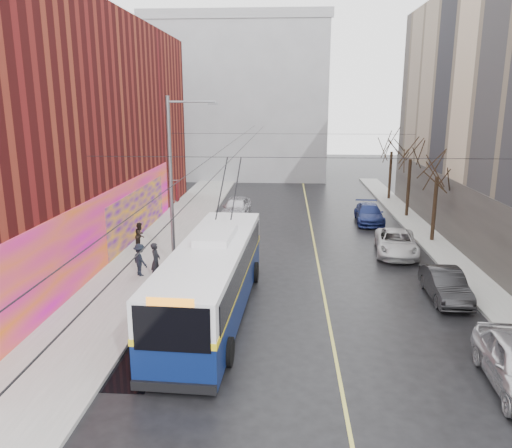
% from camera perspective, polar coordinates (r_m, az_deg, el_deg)
% --- Properties ---
extents(ground, '(140.00, 140.00, 0.00)m').
position_cam_1_polar(ground, '(17.58, 4.24, -15.93)').
color(ground, black).
rests_on(ground, ground).
extents(sidewalk_left, '(4.00, 60.00, 0.15)m').
position_cam_1_polar(sidewalk_left, '(29.61, -11.70, -3.43)').
color(sidewalk_left, gray).
rests_on(sidewalk_left, ground).
extents(sidewalk_right, '(2.00, 60.00, 0.15)m').
position_cam_1_polar(sidewalk_right, '(30.07, 21.45, -3.85)').
color(sidewalk_right, gray).
rests_on(sidewalk_right, ground).
extents(lane_line, '(0.12, 50.00, 0.01)m').
position_cam_1_polar(lane_line, '(30.58, 6.79, -2.82)').
color(lane_line, '#BFB74C').
rests_on(lane_line, ground).
extents(building_left, '(12.11, 36.00, 14.00)m').
position_cam_1_polar(building_left, '(33.24, -24.99, 9.59)').
color(building_left, '#541010').
rests_on(building_left, ground).
extents(building_far, '(20.50, 12.10, 18.00)m').
position_cam_1_polar(building_far, '(60.52, -1.92, 14.11)').
color(building_far, gray).
rests_on(building_far, ground).
extents(streetlight_pole, '(2.65, 0.60, 9.00)m').
position_cam_1_polar(streetlight_pole, '(26.21, -9.39, 5.16)').
color(streetlight_pole, slate).
rests_on(streetlight_pole, ground).
extents(catenary_wires, '(18.00, 60.00, 0.22)m').
position_cam_1_polar(catenary_wires, '(30.21, -0.72, 9.14)').
color(catenary_wires, black).
extents(tree_near, '(3.20, 3.20, 6.40)m').
position_cam_1_polar(tree_near, '(32.83, 20.11, 6.46)').
color(tree_near, black).
rests_on(tree_near, ground).
extents(tree_mid, '(3.20, 3.20, 6.68)m').
position_cam_1_polar(tree_mid, '(39.53, 17.32, 8.19)').
color(tree_mid, black).
rests_on(tree_mid, ground).
extents(tree_far, '(3.20, 3.20, 6.57)m').
position_cam_1_polar(tree_far, '(46.35, 15.30, 8.93)').
color(tree_far, black).
rests_on(tree_far, ground).
extents(puddle, '(2.48, 3.54, 0.01)m').
position_cam_1_polar(puddle, '(18.26, -14.97, -15.17)').
color(puddle, black).
rests_on(puddle, ground).
extents(pigeons_flying, '(4.33, 1.11, 1.62)m').
position_cam_1_polar(pigeons_flying, '(26.09, -1.13, 9.65)').
color(pigeons_flying, slate).
extents(trolleybus, '(3.37, 12.59, 5.91)m').
position_cam_1_polar(trolleybus, '(20.80, -5.02, -6.10)').
color(trolleybus, '#091643').
rests_on(trolleybus, ground).
extents(parked_car_b, '(1.47, 4.14, 1.36)m').
position_cam_1_polar(parked_car_b, '(24.22, 20.82, -6.49)').
color(parked_car_b, black).
rests_on(parked_car_b, ground).
extents(parked_car_c, '(2.89, 5.22, 1.38)m').
position_cam_1_polar(parked_car_c, '(30.28, 15.73, -2.07)').
color(parked_car_c, silver).
rests_on(parked_car_c, ground).
extents(parked_car_d, '(2.12, 4.79, 1.37)m').
position_cam_1_polar(parked_car_d, '(37.63, 12.80, 1.16)').
color(parked_car_d, navy).
rests_on(parked_car_d, ground).
extents(following_car, '(2.32, 4.89, 1.62)m').
position_cam_1_polar(following_car, '(38.23, -2.29, 1.88)').
color(following_car, silver).
rests_on(following_car, ground).
extents(pedestrian_a, '(0.46, 0.69, 1.86)m').
position_cam_1_polar(pedestrian_a, '(25.07, -11.38, -4.18)').
color(pedestrian_a, black).
rests_on(pedestrian_a, sidewalk_left).
extents(pedestrian_b, '(0.67, 0.82, 1.58)m').
position_cam_1_polar(pedestrian_b, '(30.53, -13.10, -1.29)').
color(pedestrian_b, black).
rests_on(pedestrian_b, sidewalk_left).
extents(pedestrian_c, '(1.20, 1.18, 1.65)m').
position_cam_1_polar(pedestrian_c, '(25.79, -13.11, -4.00)').
color(pedestrian_c, black).
rests_on(pedestrian_c, sidewalk_left).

